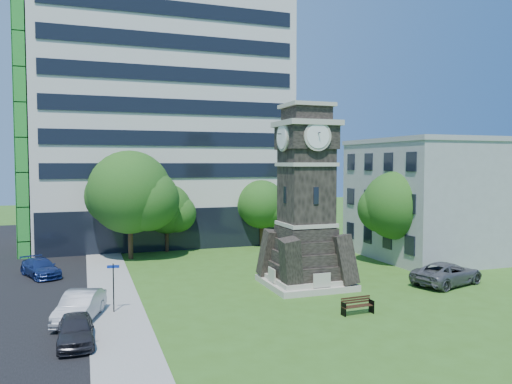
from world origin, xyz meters
name	(u,v)px	position (x,y,z in m)	size (l,w,h in m)	color
ground	(275,297)	(0.00, 0.00, 0.00)	(160.00, 160.00, 0.00)	#335B1A
sidewalk	(112,290)	(-9.50, 5.00, 0.03)	(3.00, 70.00, 0.06)	gray
clock_tower	(306,208)	(3.00, 2.00, 5.28)	(5.40, 5.40, 12.22)	#BAB5A2
office_tall	(160,108)	(-3.20, 25.84, 14.22)	(26.20, 15.11, 28.60)	silver
office_low	(450,198)	(19.97, 8.00, 5.21)	(15.20, 12.20, 10.40)	#9EA0A3
car_street_south	(75,329)	(-11.58, -4.56, 0.68)	(1.60, 3.99, 1.36)	#232328
car_street_mid	(80,306)	(-11.41, -1.03, 0.76)	(1.61, 4.63, 1.53)	gray
car_street_north	(40,268)	(-14.19, 10.69, 0.66)	(1.84, 4.54, 1.32)	navy
car_east_lot	(447,273)	(12.25, -0.95, 0.77)	(2.55, 5.53, 1.54)	#535459
park_bench	(357,305)	(2.97, -4.78, 0.51)	(1.85, 0.49, 0.96)	black
street_sign	(113,282)	(-9.65, -0.17, 1.72)	(0.66, 0.07, 2.75)	black
tree_nw	(131,195)	(-7.25, 15.52, 5.57)	(7.87, 7.16, 9.38)	#332114
tree_nc	(167,210)	(-3.74, 18.19, 3.88)	(5.14, 4.67, 6.38)	#332114
tree_ne	(262,206)	(5.74, 18.33, 4.02)	(5.33, 4.84, 6.62)	#332114
tree_east	(398,208)	(12.96, 5.85, 4.67)	(6.13, 5.57, 7.66)	#332114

